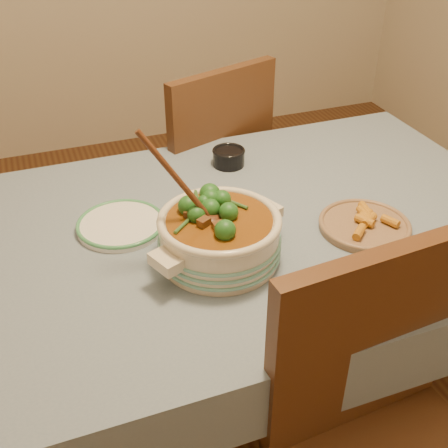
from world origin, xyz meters
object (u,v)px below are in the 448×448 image
(condiment_bowl, at_px, (229,156))
(chair_near, at_px, (384,440))
(stew_casserole, at_px, (219,233))
(fried_plate, at_px, (365,224))
(dining_table, at_px, (243,248))
(chair_far, at_px, (204,168))
(white_plate, at_px, (121,224))

(condiment_bowl, relative_size, chair_near, 0.11)
(stew_casserole, height_order, chair_near, stew_casserole)
(fried_plate, bearing_deg, dining_table, 153.93)
(fried_plate, height_order, chair_near, chair_near)
(fried_plate, relative_size, chair_near, 0.30)
(dining_table, distance_m, chair_far, 0.70)
(fried_plate, distance_m, chair_near, 0.57)
(fried_plate, bearing_deg, chair_far, 103.04)
(white_plate, distance_m, condiment_bowl, 0.48)
(white_plate, relative_size, chair_near, 0.27)
(stew_casserole, xyz_separation_m, white_plate, (-0.21, 0.23, -0.07))
(white_plate, bearing_deg, dining_table, -16.09)
(white_plate, bearing_deg, stew_casserole, -47.40)
(dining_table, bearing_deg, stew_casserole, -132.31)
(white_plate, relative_size, chair_far, 0.27)
(condiment_bowl, bearing_deg, stew_casserole, -113.54)
(dining_table, relative_size, stew_casserole, 4.28)
(stew_casserole, height_order, chair_far, stew_casserole)
(dining_table, bearing_deg, chair_far, 80.84)
(stew_casserole, relative_size, chair_far, 0.39)
(stew_casserole, bearing_deg, white_plate, 132.60)
(stew_casserole, xyz_separation_m, chair_near, (0.20, -0.50, -0.27))
(stew_casserole, distance_m, white_plate, 0.32)
(dining_table, bearing_deg, fried_plate, -26.07)
(dining_table, xyz_separation_m, chair_far, (0.11, 0.68, -0.10))
(dining_table, xyz_separation_m, fried_plate, (0.30, -0.15, 0.11))
(condiment_bowl, relative_size, chair_far, 0.11)
(fried_plate, xyz_separation_m, chair_far, (-0.19, 0.83, -0.21))
(condiment_bowl, xyz_separation_m, chair_far, (0.03, 0.34, -0.22))
(white_plate, relative_size, fried_plate, 0.92)
(condiment_bowl, distance_m, chair_near, 1.00)
(white_plate, xyz_separation_m, fried_plate, (0.63, -0.24, 0.01))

